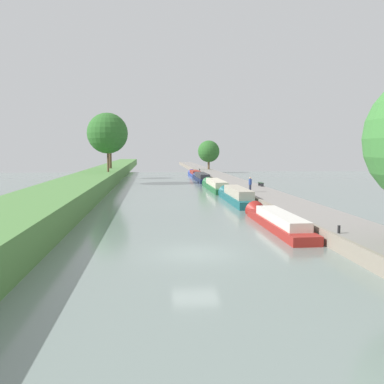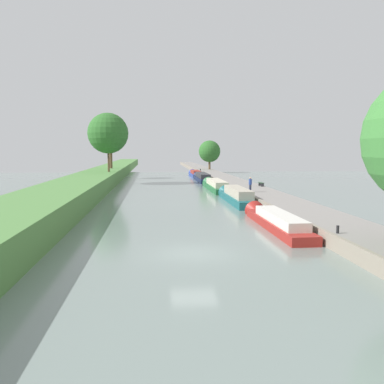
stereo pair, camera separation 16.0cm
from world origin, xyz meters
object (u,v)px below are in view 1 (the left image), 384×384
(narrowboat_red, at_px, (275,220))
(narrowboat_blue, at_px, (194,174))
(park_bench, at_px, (261,183))
(mooring_bollard_near, at_px, (339,229))
(narrowboat_navy, at_px, (201,178))
(narrowboat_teal, at_px, (236,196))
(narrowboat_green, at_px, (215,185))
(person_walking, at_px, (250,184))
(mooring_bollard_far, at_px, (200,170))

(narrowboat_red, relative_size, narrowboat_blue, 1.06)
(narrowboat_blue, distance_m, park_bench, 33.94)
(narrowboat_red, distance_m, mooring_bollard_near, 6.79)
(narrowboat_red, bearing_deg, park_bench, 77.48)
(narrowboat_navy, relative_size, park_bench, 9.37)
(narrowboat_red, bearing_deg, narrowboat_teal, 90.00)
(narrowboat_red, relative_size, mooring_bollard_near, 27.36)
(narrowboat_green, distance_m, mooring_bollard_near, 34.29)
(narrowboat_navy, distance_m, person_walking, 27.51)
(mooring_bollard_far, bearing_deg, narrowboat_green, -93.06)
(narrowboat_navy, xyz_separation_m, mooring_bollard_near, (1.86, -50.02, 0.49))
(narrowboat_blue, bearing_deg, narrowboat_teal, -89.89)
(narrowboat_blue, height_order, park_bench, park_bench)
(narrowboat_green, bearing_deg, mooring_bollard_near, -86.94)
(mooring_bollard_near, bearing_deg, narrowboat_red, 104.17)
(narrowboat_blue, height_order, mooring_bollard_near, mooring_bollard_near)
(person_walking, height_order, mooring_bollard_far, person_walking)
(narrowboat_teal, height_order, narrowboat_blue, narrowboat_teal)
(person_walking, relative_size, mooring_bollard_far, 3.69)
(narrowboat_blue, xyz_separation_m, person_walking, (2.09, -40.47, 1.23))
(person_walking, bearing_deg, mooring_bollard_near, -90.88)
(narrowboat_navy, relative_size, narrowboat_blue, 1.21)
(narrowboat_blue, distance_m, person_walking, 40.54)
(narrowboat_red, relative_size, narrowboat_teal, 0.98)
(narrowboat_green, bearing_deg, park_bench, -41.61)
(person_walking, distance_m, mooring_bollard_near, 22.63)
(mooring_bollard_far, distance_m, park_bench, 39.12)
(park_bench, bearing_deg, narrowboat_green, 138.39)
(narrowboat_green, height_order, park_bench, narrowboat_green)
(narrowboat_red, distance_m, mooring_bollard_far, 61.99)
(narrowboat_red, xyz_separation_m, park_bench, (5.10, 22.99, 0.71))
(narrowboat_red, height_order, person_walking, person_walking)
(narrowboat_red, xyz_separation_m, narrowboat_green, (-0.18, 27.68, 0.10))
(narrowboat_red, height_order, narrowboat_green, narrowboat_green)
(narrowboat_green, height_order, narrowboat_navy, narrowboat_navy)
(narrowboat_teal, distance_m, mooring_bollard_near, 20.76)
(narrowboat_red, height_order, narrowboat_navy, narrowboat_navy)
(narrowboat_red, distance_m, person_walking, 16.23)
(narrowboat_teal, height_order, narrowboat_navy, narrowboat_teal)
(narrowboat_green, distance_m, narrowboat_blue, 28.84)
(person_walking, height_order, park_bench, person_walking)
(narrowboat_navy, height_order, person_walking, person_walking)
(narrowboat_navy, height_order, park_bench, narrowboat_navy)
(narrowboat_teal, bearing_deg, narrowboat_red, -90.00)
(narrowboat_green, xyz_separation_m, person_walking, (2.18, -11.62, 1.14))
(narrowboat_red, relative_size, narrowboat_green, 0.87)
(mooring_bollard_far, bearing_deg, person_walking, -89.57)
(narrowboat_blue, bearing_deg, narrowboat_green, -90.19)
(narrowboat_teal, distance_m, narrowboat_blue, 42.40)
(person_walking, bearing_deg, narrowboat_blue, 92.95)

